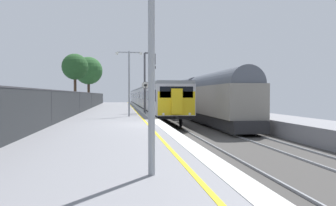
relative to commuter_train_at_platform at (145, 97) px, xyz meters
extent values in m
cube|color=gray|center=(-4.60, -36.31, -1.77)|extent=(6.40, 110.00, 1.00)
cube|color=silver|center=(-1.70, -36.31, -1.26)|extent=(0.60, 110.00, 0.01)
cube|color=yellow|center=(-2.45, -36.31, -1.26)|extent=(0.12, 110.00, 0.01)
cube|color=#423F3D|center=(4.10, -36.31, -2.37)|extent=(11.00, 110.00, 0.20)
cube|color=slate|center=(7.50, -36.31, -1.77)|extent=(3.60, 110.00, 1.00)
cube|color=gray|center=(-0.71, -36.31, -2.23)|extent=(0.07, 110.00, 0.08)
cube|color=gray|center=(0.72, -36.31, -2.23)|extent=(0.07, 110.00, 0.08)
cube|color=gray|center=(3.29, -36.31, -2.23)|extent=(0.07, 110.00, 0.08)
cube|color=gray|center=(4.72, -36.31, -2.23)|extent=(0.07, 110.00, 0.08)
cube|color=#B7B7BC|center=(0.00, -21.14, 0.00)|extent=(2.80, 20.60, 2.30)
cube|color=black|center=(0.00, -21.14, -1.27)|extent=(2.64, 20.00, 0.25)
cube|color=gray|center=(0.00, -21.14, 1.27)|extent=(2.68, 20.60, 0.24)
cube|color=black|center=(-1.41, -21.14, 0.30)|extent=(0.02, 19.00, 0.84)
cube|color=silver|center=(-1.41, -26.29, -0.10)|extent=(0.03, 1.10, 1.90)
cube|color=silver|center=(-1.41, -15.99, -0.10)|extent=(0.03, 1.10, 1.90)
cylinder|color=black|center=(-0.78, -28.84, -1.77)|extent=(0.12, 0.84, 0.84)
cylinder|color=black|center=(0.78, -28.84, -1.77)|extent=(0.12, 0.84, 0.84)
cylinder|color=black|center=(-0.78, -13.44, -1.77)|extent=(0.12, 0.84, 0.84)
cylinder|color=black|center=(0.78, -13.44, -1.77)|extent=(0.12, 0.84, 0.84)
cube|color=#B7B7BC|center=(0.00, 0.06, 0.00)|extent=(2.80, 20.60, 2.30)
cube|color=black|center=(0.00, 0.06, -1.27)|extent=(2.64, 20.00, 0.25)
cube|color=gray|center=(0.00, 0.06, 1.27)|extent=(2.68, 20.60, 0.24)
cube|color=black|center=(-1.41, 0.06, 0.30)|extent=(0.02, 19.00, 0.84)
cube|color=silver|center=(-1.41, -5.09, -0.10)|extent=(0.03, 1.10, 1.90)
cube|color=silver|center=(-1.41, 5.21, -0.10)|extent=(0.03, 1.10, 1.90)
cylinder|color=black|center=(-0.78, -7.64, -1.77)|extent=(0.12, 0.84, 0.84)
cylinder|color=black|center=(0.78, -7.64, -1.77)|extent=(0.12, 0.84, 0.84)
cylinder|color=black|center=(-0.78, 7.77, -1.77)|extent=(0.12, 0.84, 0.84)
cylinder|color=black|center=(0.78, 7.77, -1.77)|extent=(0.12, 0.84, 0.84)
cube|color=#B7B7BC|center=(0.00, 21.27, 0.00)|extent=(2.80, 20.60, 2.30)
cube|color=black|center=(0.00, 21.27, -1.27)|extent=(2.64, 20.00, 0.25)
cube|color=gray|center=(0.00, 21.27, 1.27)|extent=(2.68, 20.60, 0.24)
cube|color=black|center=(-1.41, 21.27, 0.30)|extent=(0.02, 19.00, 0.84)
cube|color=silver|center=(-1.41, 16.12, -0.10)|extent=(0.03, 1.10, 1.90)
cube|color=silver|center=(-1.41, 26.42, -0.10)|extent=(0.03, 1.10, 1.90)
cylinder|color=black|center=(-0.78, 13.57, -1.77)|extent=(0.12, 0.84, 0.84)
cylinder|color=black|center=(0.78, 13.57, -1.77)|extent=(0.12, 0.84, 0.84)
cylinder|color=black|center=(-0.78, 28.97, -1.77)|extent=(0.12, 0.84, 0.84)
cylinder|color=black|center=(0.78, 28.97, -1.77)|extent=(0.12, 0.84, 0.84)
cube|color=yellow|center=(0.00, -31.40, -0.25)|extent=(2.70, 0.10, 1.70)
cube|color=black|center=(0.00, -31.41, 0.55)|extent=(2.40, 0.08, 0.80)
cube|color=yellow|center=(0.00, -31.54, -0.10)|extent=(0.80, 0.24, 1.80)
cylinder|color=white|center=(-0.95, -31.46, -1.00)|extent=(0.18, 0.06, 0.18)
cylinder|color=white|center=(0.95, -31.46, -1.00)|extent=(0.18, 0.06, 0.18)
cylinder|color=black|center=(0.00, -31.69, -1.25)|extent=(0.20, 0.35, 0.20)
cube|color=black|center=(0.00, 0.06, 1.52)|extent=(0.60, 0.90, 0.20)
cube|color=#232326|center=(4.00, -28.48, -1.64)|extent=(2.30, 13.87, 0.79)
cube|color=gray|center=(4.00, -28.48, -0.08)|extent=(2.60, 13.07, 2.33)
cylinder|color=#515660|center=(4.00, -28.48, 1.08)|extent=(2.39, 12.67, 2.39)
cylinder|color=black|center=(3.22, -33.41, -1.77)|extent=(0.12, 0.84, 0.84)
cylinder|color=black|center=(4.78, -33.41, -1.77)|extent=(0.12, 0.84, 0.84)
cylinder|color=black|center=(3.22, -23.55, -1.77)|extent=(0.12, 0.84, 0.84)
cylinder|color=black|center=(4.78, -23.55, -1.77)|extent=(0.12, 0.84, 0.84)
cube|color=#232326|center=(4.00, -13.81, -1.64)|extent=(2.30, 13.87, 0.79)
cube|color=gray|center=(4.00, -13.81, -0.08)|extent=(2.60, 13.07, 2.33)
cylinder|color=#515660|center=(4.00, -13.81, 1.08)|extent=(2.39, 12.67, 2.39)
cylinder|color=black|center=(3.22, -18.75, -1.77)|extent=(0.12, 0.84, 0.84)
cylinder|color=black|center=(4.78, -18.75, -1.77)|extent=(0.12, 0.84, 0.84)
cylinder|color=black|center=(3.22, -8.88, -1.77)|extent=(0.12, 0.84, 0.84)
cylinder|color=black|center=(4.78, -8.88, -1.77)|extent=(0.12, 0.84, 0.84)
cylinder|color=#47474C|center=(-1.75, -24.39, 1.46)|extent=(0.18, 0.18, 5.46)
cube|color=#47474C|center=(-1.30, -24.39, 4.19)|extent=(0.90, 0.12, 0.12)
cube|color=black|center=(-0.90, -24.39, 3.64)|extent=(0.28, 0.20, 1.00)
cylinder|color=red|center=(-0.90, -24.51, 3.96)|extent=(0.16, 0.04, 0.16)
cylinder|color=black|center=(-0.90, -24.51, 3.64)|extent=(0.16, 0.04, 0.16)
cylinder|color=black|center=(-0.90, -24.51, 3.32)|extent=(0.16, 0.04, 0.16)
cube|color=black|center=(-0.90, -24.39, 2.89)|extent=(0.32, 0.16, 0.24)
cylinder|color=#59595B|center=(-1.85, -26.63, -0.07)|extent=(0.08, 0.08, 2.39)
cylinder|color=black|center=(-1.85, -26.63, 1.17)|extent=(0.59, 0.02, 0.59)
cylinder|color=silver|center=(-1.85, -26.64, 1.17)|extent=(0.56, 0.02, 0.56)
cube|color=black|center=(-1.85, -26.65, 1.17)|extent=(0.24, 0.01, 0.18)
cylinder|color=#93999E|center=(-3.29, -47.66, 1.16)|extent=(0.14, 0.14, 4.85)
cylinder|color=#93999E|center=(-3.29, -29.45, 1.19)|extent=(0.14, 0.14, 4.92)
cube|color=#93999E|center=(-2.84, -29.45, 3.55)|extent=(0.90, 0.08, 0.08)
cylinder|color=silver|center=(-2.39, -29.45, 3.47)|extent=(0.20, 0.20, 0.18)
cube|color=#93999E|center=(-3.74, -29.45, 3.55)|extent=(0.90, 0.08, 0.08)
cylinder|color=silver|center=(-4.19, -29.45, 3.47)|extent=(0.20, 0.20, 0.18)
cube|color=#282B2D|center=(-7.55, -36.31, -0.33)|extent=(0.03, 99.00, 1.88)
cube|color=#38383D|center=(-7.55, -36.31, 0.61)|extent=(0.06, 99.00, 0.06)
cylinder|color=#38383D|center=(-7.55, -36.31, -0.33)|extent=(0.07, 0.07, 1.88)
cylinder|color=#38383D|center=(-7.55, -24.62, -0.33)|extent=(0.07, 0.07, 1.88)
cylinder|color=#38383D|center=(-7.55, -12.93, -0.33)|extent=(0.07, 0.07, 1.88)
cylinder|color=#38383D|center=(-7.55, -1.24, -0.33)|extent=(0.07, 0.07, 1.88)
cylinder|color=#38383D|center=(-7.55, 10.44, -0.33)|extent=(0.07, 0.07, 1.88)
cylinder|color=#473323|center=(-9.57, -12.26, 0.86)|extent=(0.34, 0.34, 4.26)
sphere|color=#234C23|center=(-9.57, -12.26, 3.88)|extent=(3.25, 3.25, 3.25)
sphere|color=#234C23|center=(-9.97, -12.33, 3.48)|extent=(2.06, 2.06, 2.06)
cylinder|color=#473323|center=(-8.95, -1.59, 0.86)|extent=(0.40, 0.40, 4.26)
sphere|color=#285628|center=(-8.95, -1.59, 4.19)|extent=(4.34, 4.34, 4.34)
sphere|color=#285628|center=(-9.33, -1.51, 3.65)|extent=(2.69, 2.69, 2.69)
camera|label=1|loc=(-3.90, -54.17, 0.35)|focal=34.79mm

